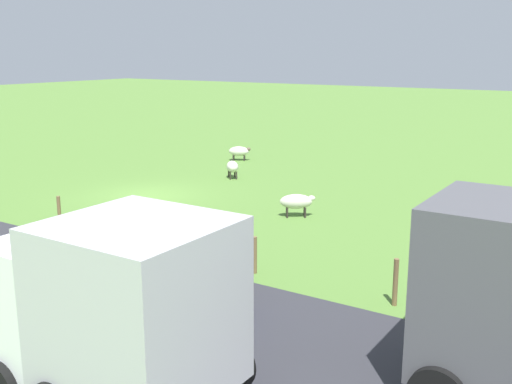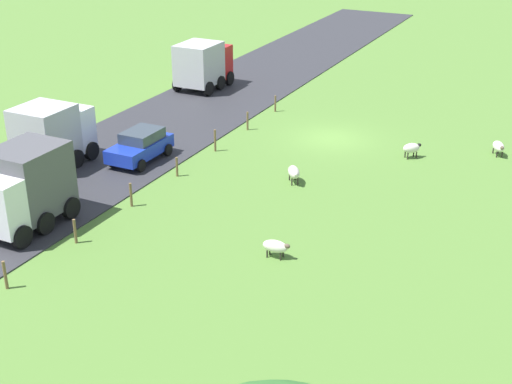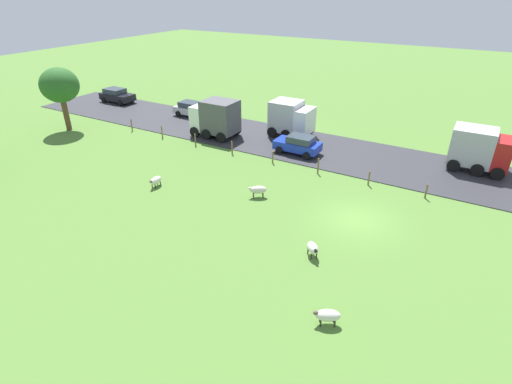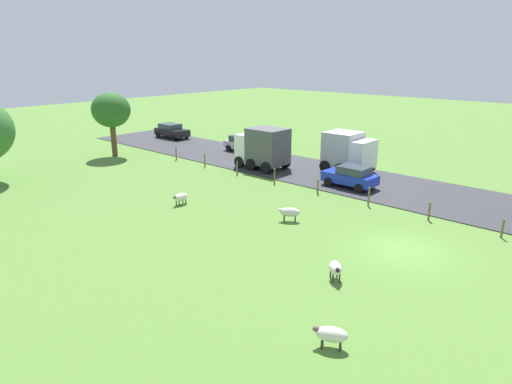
% 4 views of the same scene
% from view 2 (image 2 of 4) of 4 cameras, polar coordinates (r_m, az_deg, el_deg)
% --- Properties ---
extents(ground_plane, '(160.00, 160.00, 0.00)m').
position_cam_2_polar(ground_plane, '(41.23, 6.11, 4.28)').
color(ground_plane, '#517A33').
extents(road_strip, '(8.00, 80.00, 0.06)m').
position_cam_2_polar(road_strip, '(45.30, -5.62, 6.20)').
color(road_strip, '#2D2D33').
rests_on(road_strip, ground_plane).
extents(sheep_0, '(1.17, 0.56, 0.75)m').
position_cam_2_polar(sheep_0, '(28.22, 1.59, -4.40)').
color(sheep_0, silver).
rests_on(sheep_0, ground_plane).
extents(sheep_1, '(1.05, 1.03, 0.83)m').
position_cam_2_polar(sheep_1, '(38.90, 12.40, 3.47)').
color(sheep_1, silver).
rests_on(sheep_1, ground_plane).
extents(sheep_2, '(0.96, 1.22, 0.77)m').
position_cam_2_polar(sheep_2, '(40.54, 18.93, 3.48)').
color(sheep_2, silver).
rests_on(sheep_2, ground_plane).
extents(sheep_3, '(1.10, 1.27, 0.84)m').
position_cam_2_polar(sheep_3, '(34.94, 3.06, 1.60)').
color(sheep_3, beige).
rests_on(sheep_3, ground_plane).
extents(fence_post_0, '(0.12, 0.12, 1.06)m').
position_cam_2_polar(fence_post_0, '(45.66, 1.56, 7.12)').
color(fence_post_0, brown).
rests_on(fence_post_0, ground_plane).
extents(fence_post_1, '(0.12, 0.12, 1.11)m').
position_cam_2_polar(fence_post_1, '(42.28, -0.69, 5.74)').
color(fence_post_1, brown).
rests_on(fence_post_1, ground_plane).
extents(fence_post_2, '(0.12, 0.12, 1.24)m').
position_cam_2_polar(fence_post_2, '(38.99, -3.31, 4.16)').
color(fence_post_2, brown).
rests_on(fence_post_2, ground_plane).
extents(fence_post_3, '(0.12, 0.12, 1.02)m').
position_cam_2_polar(fence_post_3, '(35.89, -6.38, 2.03)').
color(fence_post_3, brown).
rests_on(fence_post_3, ground_plane).
extents(fence_post_4, '(0.12, 0.12, 1.16)m').
position_cam_2_polar(fence_post_4, '(32.91, -10.02, -0.23)').
color(fence_post_4, brown).
rests_on(fence_post_4, ground_plane).
extents(fence_post_5, '(0.12, 0.12, 1.09)m').
position_cam_2_polar(fence_post_5, '(30.18, -14.35, -3.08)').
color(fence_post_5, brown).
rests_on(fence_post_5, ground_plane).
extents(fence_post_6, '(0.12, 0.12, 1.15)m').
position_cam_2_polar(fence_post_6, '(27.72, -19.52, -6.31)').
color(fence_post_6, brown).
rests_on(fence_post_6, ground_plane).
extents(truck_0, '(2.86, 3.83, 3.26)m').
position_cam_2_polar(truck_0, '(38.10, -16.07, 4.59)').
color(truck_0, white).
rests_on(truck_0, road_strip).
extents(truck_1, '(2.80, 4.21, 3.27)m').
position_cam_2_polar(truck_1, '(50.47, -4.30, 10.24)').
color(truck_1, '#B21919').
rests_on(truck_1, road_strip).
extents(truck_2, '(2.82, 4.24, 3.44)m').
position_cam_2_polar(truck_2, '(31.65, -18.30, 0.40)').
color(truck_2, white).
rests_on(truck_2, road_strip).
extents(car_2, '(2.04, 3.88, 1.59)m').
position_cam_2_polar(car_2, '(37.99, -9.28, 3.73)').
color(car_2, '#1933B2').
rests_on(car_2, road_strip).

